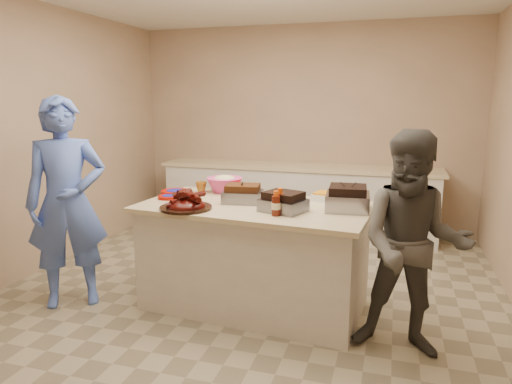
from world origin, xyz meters
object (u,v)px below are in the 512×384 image
(bbq_bottle_a, at_px, (280,214))
(plastic_cup, at_px, (201,192))
(island, at_px, (254,305))
(coleslaw_bowl, at_px, (225,192))
(guest_blue, at_px, (75,302))
(bbq_bottle_b, at_px, (276,216))
(rib_platter, at_px, (186,209))
(roasting_pan, at_px, (347,210))
(guest_gray, at_px, (405,350))
(mustard_bottle, at_px, (240,197))

(bbq_bottle_a, height_order, plastic_cup, bbq_bottle_a)
(bbq_bottle_a, xyz_separation_m, plastic_cup, (-0.90, 0.57, 0.00))
(island, xyz_separation_m, coleslaw_bowl, (-0.42, 0.43, 0.89))
(island, height_order, guest_blue, island)
(coleslaw_bowl, height_order, bbq_bottle_b, coleslaw_bowl)
(rib_platter, relative_size, guest_blue, 0.23)
(coleslaw_bowl, height_order, plastic_cup, coleslaw_bowl)
(roasting_pan, xyz_separation_m, plastic_cup, (-1.38, 0.30, 0.00))
(rib_platter, xyz_separation_m, plastic_cup, (-0.15, 0.64, 0.00))
(coleslaw_bowl, bearing_deg, plastic_cup, -158.89)
(island, distance_m, bbq_bottle_a, 0.96)
(guest_blue, bearing_deg, island, -19.89)
(rib_platter, distance_m, guest_gray, 1.94)
(island, distance_m, rib_platter, 1.05)
(rib_platter, bearing_deg, plastic_cup, 102.94)
(roasting_pan, xyz_separation_m, guest_gray, (0.49, -0.44, -0.89))
(island, relative_size, rib_platter, 4.50)
(rib_platter, xyz_separation_m, guest_gray, (1.72, -0.09, -0.89))
(coleslaw_bowl, bearing_deg, roasting_pan, -17.82)
(roasting_pan, distance_m, guest_gray, 1.10)
(mustard_bottle, bearing_deg, roasting_pan, -12.60)
(island, bearing_deg, rib_platter, -144.26)
(coleslaw_bowl, relative_size, bbq_bottle_b, 1.78)
(rib_platter, bearing_deg, guest_blue, -174.18)
(rib_platter, xyz_separation_m, bbq_bottle_a, (0.75, 0.07, 0.00))
(plastic_cup, bearing_deg, guest_gray, -21.48)
(bbq_bottle_b, height_order, plastic_cup, bbq_bottle_b)
(bbq_bottle_a, xyz_separation_m, guest_blue, (-1.80, -0.17, -0.89))
(coleslaw_bowl, height_order, mustard_bottle, coleslaw_bowl)
(rib_platter, height_order, mustard_bottle, rib_platter)
(island, distance_m, bbq_bottle_b, 0.97)
(roasting_pan, distance_m, guest_blue, 2.49)
(roasting_pan, bearing_deg, plastic_cup, 163.39)
(rib_platter, xyz_separation_m, bbq_bottle_b, (0.74, 0.00, 0.00))
(plastic_cup, bearing_deg, roasting_pan, -12.23)
(plastic_cup, bearing_deg, bbq_bottle_b, -35.73)
(bbq_bottle_a, height_order, guest_gray, bbq_bottle_a)
(bbq_bottle_a, distance_m, guest_blue, 2.01)
(island, relative_size, bbq_bottle_a, 9.42)
(guest_blue, relative_size, guest_gray, 1.14)
(plastic_cup, relative_size, guest_gray, 0.07)
(rib_platter, distance_m, bbq_bottle_b, 0.74)
(coleslaw_bowl, bearing_deg, guest_blue, -143.16)
(bbq_bottle_a, distance_m, guest_gray, 1.32)
(roasting_pan, xyz_separation_m, bbq_bottle_a, (-0.48, -0.27, 0.00))
(rib_platter, distance_m, bbq_bottle_a, 0.76)
(mustard_bottle, height_order, plastic_cup, mustard_bottle)
(rib_platter, distance_m, mustard_bottle, 0.62)
(island, distance_m, coleslaw_bowl, 1.08)
(bbq_bottle_a, bearing_deg, coleslaw_bowl, 136.87)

